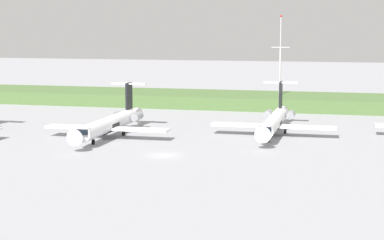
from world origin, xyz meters
name	(u,v)px	position (x,y,z in m)	size (l,w,h in m)	color
ground_plane	(206,127)	(0.00, 30.00, 0.00)	(500.00, 500.00, 0.00)	#939399
grass_berm	(236,100)	(0.00, 64.76, 1.57)	(320.00, 20.00, 3.14)	#4C6B38
regional_jet_second	(110,123)	(-14.23, 14.12, 2.54)	(22.81, 31.00, 9.00)	white
regional_jet_third	(274,121)	(14.29, 23.86, 2.54)	(22.81, 31.00, 9.00)	white
antenna_mast	(280,69)	(10.61, 66.12, 9.40)	(4.40, 0.50, 22.61)	#B2B2B7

